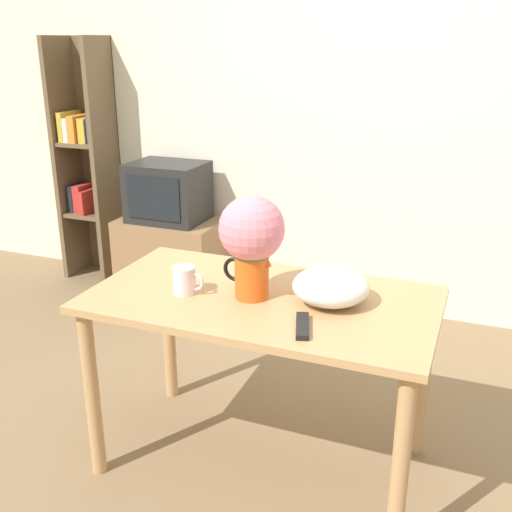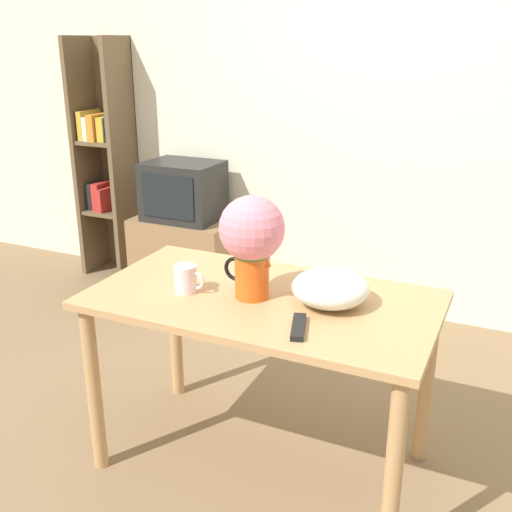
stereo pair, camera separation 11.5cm
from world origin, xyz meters
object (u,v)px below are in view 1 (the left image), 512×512
Objects in this scene: flower_vase at (252,238)px; white_bowl at (331,286)px; coffee_mug at (185,280)px; tv_set at (168,192)px.

flower_vase is 1.38× the size of white_bowl.
white_bowl reaches higher than coffee_mug.
white_bowl is at bearing -43.47° from tv_set.
white_bowl is 0.58× the size of tv_set.
coffee_mug is 0.26× the size of tv_set.
tv_set reaches higher than white_bowl.
tv_set is at bearing 136.53° from white_bowl.
flower_vase is at bearing -168.78° from white_bowl.
white_bowl is at bearing 12.46° from coffee_mug.
flower_vase is at bearing -50.83° from tv_set.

